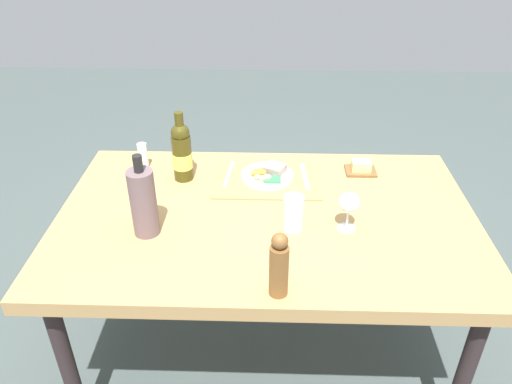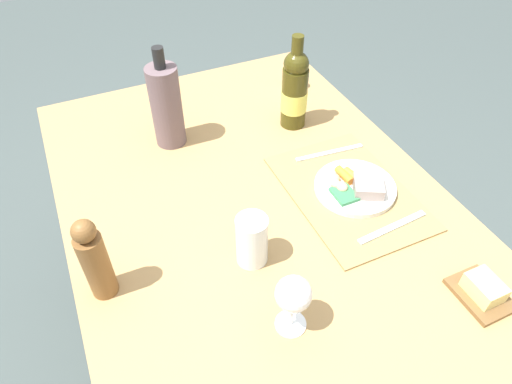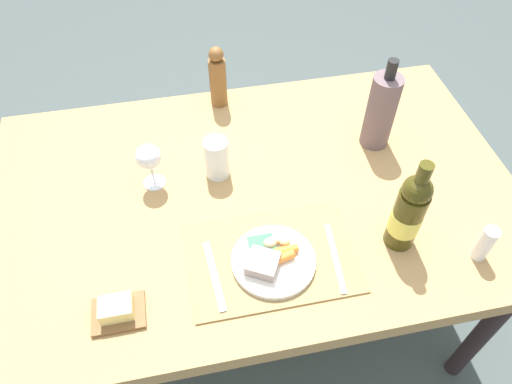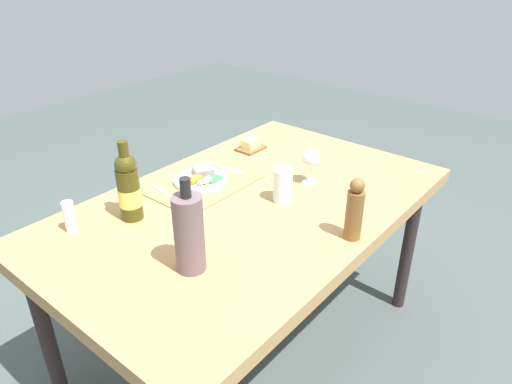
{
  "view_description": "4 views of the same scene",
  "coord_description": "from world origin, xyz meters",
  "px_view_note": "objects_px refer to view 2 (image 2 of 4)",
  "views": [
    {
      "loc": [
        -0.01,
        1.55,
        1.83
      ],
      "look_at": [
        0.04,
        -0.05,
        0.82
      ],
      "focal_mm": 34.79,
      "sensor_mm": 36.0,
      "label": 1
    },
    {
      "loc": [
        -0.73,
        0.37,
        1.64
      ],
      "look_at": [
        -0.0,
        0.04,
        0.88
      ],
      "focal_mm": 32.46,
      "sensor_mm": 36.0,
      "label": 2
    },
    {
      "loc": [
        -0.18,
        -0.91,
        1.84
      ],
      "look_at": [
        -0.01,
        -0.07,
        0.83
      ],
      "focal_mm": 33.24,
      "sensor_mm": 36.0,
      "label": 3
    },
    {
      "loc": [
        1.21,
        1.04,
        1.66
      ],
      "look_at": [
        -0.05,
        -0.01,
        0.78
      ],
      "focal_mm": 33.34,
      "sensor_mm": 36.0,
      "label": 4
    }
  ],
  "objects_px": {
    "knife": "(330,153)",
    "water_tumbler": "(252,243)",
    "wine_bottle": "(295,90)",
    "pepper_mill": "(95,260)",
    "salt_shaker": "(291,75)",
    "dinner_plate": "(356,187)",
    "dining_table": "(268,236)",
    "fork": "(392,227)",
    "wine_glass": "(293,295)",
    "cooler_bottle": "(166,105)",
    "butter_dish": "(483,291)"
  },
  "relations": [
    {
      "from": "knife",
      "to": "pepper_mill",
      "type": "height_order",
      "value": "pepper_mill"
    },
    {
      "from": "dinner_plate",
      "to": "butter_dish",
      "type": "distance_m",
      "value": 0.4
    },
    {
      "from": "butter_dish",
      "to": "water_tumbler",
      "type": "relative_size",
      "value": 0.97
    },
    {
      "from": "butter_dish",
      "to": "cooler_bottle",
      "type": "bearing_deg",
      "value": 29.03
    },
    {
      "from": "water_tumbler",
      "to": "wine_glass",
      "type": "distance_m",
      "value": 0.2
    },
    {
      "from": "knife",
      "to": "butter_dish",
      "type": "height_order",
      "value": "butter_dish"
    },
    {
      "from": "fork",
      "to": "cooler_bottle",
      "type": "height_order",
      "value": "cooler_bottle"
    },
    {
      "from": "dining_table",
      "to": "butter_dish",
      "type": "height_order",
      "value": "butter_dish"
    },
    {
      "from": "dining_table",
      "to": "wine_bottle",
      "type": "relative_size",
      "value": 5.28
    },
    {
      "from": "water_tumbler",
      "to": "wine_bottle",
      "type": "relative_size",
      "value": 0.45
    },
    {
      "from": "wine_glass",
      "to": "cooler_bottle",
      "type": "height_order",
      "value": "cooler_bottle"
    },
    {
      "from": "salt_shaker",
      "to": "fork",
      "type": "bearing_deg",
      "value": 173.96
    },
    {
      "from": "dinner_plate",
      "to": "salt_shaker",
      "type": "height_order",
      "value": "salt_shaker"
    },
    {
      "from": "salt_shaker",
      "to": "pepper_mill",
      "type": "bearing_deg",
      "value": 127.1
    },
    {
      "from": "wine_bottle",
      "to": "cooler_bottle",
      "type": "height_order",
      "value": "cooler_bottle"
    },
    {
      "from": "dining_table",
      "to": "dinner_plate",
      "type": "xyz_separation_m",
      "value": [
        -0.01,
        -0.26,
        0.09
      ]
    },
    {
      "from": "dining_table",
      "to": "dinner_plate",
      "type": "bearing_deg",
      "value": -91.49
    },
    {
      "from": "dining_table",
      "to": "salt_shaker",
      "type": "xyz_separation_m",
      "value": [
        0.54,
        -0.35,
        0.12
      ]
    },
    {
      "from": "fork",
      "to": "wine_bottle",
      "type": "distance_m",
      "value": 0.53
    },
    {
      "from": "knife",
      "to": "water_tumbler",
      "type": "xyz_separation_m",
      "value": [
        -0.26,
        0.37,
        0.05
      ]
    },
    {
      "from": "knife",
      "to": "wine_glass",
      "type": "xyz_separation_m",
      "value": [
        -0.46,
        0.37,
        0.1
      ]
    },
    {
      "from": "fork",
      "to": "salt_shaker",
      "type": "distance_m",
      "value": 0.71
    },
    {
      "from": "fork",
      "to": "wine_bottle",
      "type": "bearing_deg",
      "value": -2.41
    },
    {
      "from": "knife",
      "to": "wine_bottle",
      "type": "bearing_deg",
      "value": 13.38
    },
    {
      "from": "salt_shaker",
      "to": "wine_glass",
      "type": "bearing_deg",
      "value": 152.55
    },
    {
      "from": "wine_bottle",
      "to": "pepper_mill",
      "type": "relative_size",
      "value": 1.34
    },
    {
      "from": "water_tumbler",
      "to": "salt_shaker",
      "type": "bearing_deg",
      "value": -34.27
    },
    {
      "from": "knife",
      "to": "water_tumbler",
      "type": "relative_size",
      "value": 1.62
    },
    {
      "from": "dining_table",
      "to": "wine_glass",
      "type": "bearing_deg",
      "value": 163.23
    },
    {
      "from": "cooler_bottle",
      "to": "dinner_plate",
      "type": "bearing_deg",
      "value": -137.86
    },
    {
      "from": "fork",
      "to": "salt_shaker",
      "type": "bearing_deg",
      "value": -10.31
    },
    {
      "from": "butter_dish",
      "to": "wine_bottle",
      "type": "relative_size",
      "value": 0.43
    },
    {
      "from": "dining_table",
      "to": "wine_glass",
      "type": "xyz_separation_m",
      "value": [
        -0.29,
        0.09,
        0.17
      ]
    },
    {
      "from": "knife",
      "to": "dining_table",
      "type": "bearing_deg",
      "value": 125.85
    },
    {
      "from": "knife",
      "to": "cooler_bottle",
      "type": "distance_m",
      "value": 0.5
    },
    {
      "from": "water_tumbler",
      "to": "wine_glass",
      "type": "relative_size",
      "value": 0.88
    },
    {
      "from": "dining_table",
      "to": "pepper_mill",
      "type": "height_order",
      "value": "pepper_mill"
    },
    {
      "from": "fork",
      "to": "pepper_mill",
      "type": "relative_size",
      "value": 0.94
    },
    {
      "from": "butter_dish",
      "to": "water_tumbler",
      "type": "xyz_separation_m",
      "value": [
        0.31,
        0.42,
        0.04
      ]
    },
    {
      "from": "knife",
      "to": "wine_bottle",
      "type": "height_order",
      "value": "wine_bottle"
    },
    {
      "from": "salt_shaker",
      "to": "pepper_mill",
      "type": "height_order",
      "value": "pepper_mill"
    },
    {
      "from": "fork",
      "to": "pepper_mill",
      "type": "height_order",
      "value": "pepper_mill"
    },
    {
      "from": "wine_glass",
      "to": "pepper_mill",
      "type": "distance_m",
      "value": 0.42
    },
    {
      "from": "fork",
      "to": "knife",
      "type": "relative_size",
      "value": 0.97
    },
    {
      "from": "butter_dish",
      "to": "wine_bottle",
      "type": "distance_m",
      "value": 0.77
    },
    {
      "from": "salt_shaker",
      "to": "water_tumbler",
      "type": "xyz_separation_m",
      "value": [
        -0.64,
        0.44,
        0.0
      ]
    },
    {
      "from": "salt_shaker",
      "to": "dinner_plate",
      "type": "bearing_deg",
      "value": 171.18
    },
    {
      "from": "wine_bottle",
      "to": "pepper_mill",
      "type": "xyz_separation_m",
      "value": [
        -0.39,
        0.68,
        -0.02
      ]
    },
    {
      "from": "wine_glass",
      "to": "pepper_mill",
      "type": "relative_size",
      "value": 0.68
    },
    {
      "from": "cooler_bottle",
      "to": "pepper_mill",
      "type": "relative_size",
      "value": 1.39
    }
  ]
}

